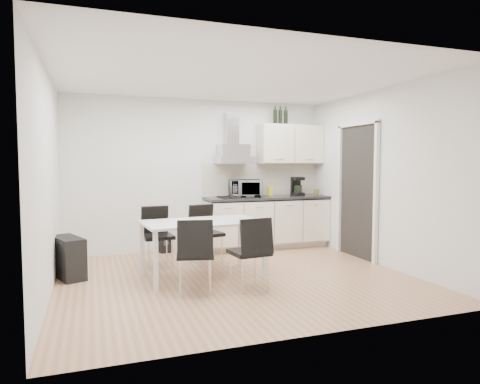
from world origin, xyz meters
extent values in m
plane|color=tan|center=(0.00, 0.00, 0.00)|extent=(4.50, 4.50, 0.00)
cube|color=silver|center=(0.00, 2.00, 1.30)|extent=(4.50, 0.10, 2.60)
cube|color=silver|center=(0.00, -2.00, 1.30)|extent=(4.50, 0.10, 2.60)
cube|color=silver|center=(-2.25, 0.00, 1.30)|extent=(0.10, 4.00, 2.60)
cube|color=silver|center=(2.25, 0.00, 1.30)|extent=(0.10, 4.00, 2.60)
plane|color=white|center=(0.00, 0.00, 2.60)|extent=(4.50, 4.50, 0.00)
cube|color=white|center=(2.21, 0.55, 1.05)|extent=(0.08, 1.04, 2.10)
cube|color=beige|center=(1.15, 1.74, 0.05)|extent=(2.16, 0.52, 0.10)
cube|color=beige|center=(1.15, 1.70, 0.48)|extent=(2.20, 0.60, 0.76)
cube|color=#252528|center=(1.15, 1.69, 0.90)|extent=(2.22, 0.64, 0.04)
cube|color=beige|center=(1.15, 1.99, 1.21)|extent=(2.20, 0.02, 0.58)
cube|color=beige|center=(1.65, 1.82, 1.85)|extent=(1.20, 0.35, 0.70)
cube|color=silver|center=(0.55, 1.78, 1.65)|extent=(0.60, 0.46, 0.30)
cube|color=silver|center=(0.55, 1.89, 2.10)|extent=(0.22, 0.20, 0.55)
imported|color=silver|center=(0.73, 1.68, 1.10)|extent=(0.58, 0.37, 0.37)
cube|color=yellow|center=(1.25, 1.80, 1.01)|extent=(0.08, 0.04, 0.18)
cylinder|color=brown|center=(2.08, 1.65, 0.98)|extent=(0.04, 0.04, 0.11)
cylinder|color=#4C6626|center=(2.14, 1.65, 0.98)|extent=(0.04, 0.04, 0.11)
cylinder|color=black|center=(1.35, 1.82, 2.36)|extent=(0.07, 0.07, 0.32)
cylinder|color=black|center=(1.45, 1.82, 2.36)|extent=(0.07, 0.07, 0.32)
cylinder|color=black|center=(1.56, 1.82, 2.36)|extent=(0.07, 0.07, 0.32)
cube|color=white|center=(-0.41, 0.20, 0.73)|extent=(1.62, 1.02, 0.03)
cube|color=white|center=(-1.09, -0.26, 0.36)|extent=(0.05, 0.05, 0.72)
cube|color=white|center=(0.35, -0.13, 0.36)|extent=(0.05, 0.05, 0.72)
cube|color=white|center=(-1.16, 0.52, 0.36)|extent=(0.05, 0.05, 0.72)
cube|color=white|center=(0.27, 0.65, 0.36)|extent=(0.05, 0.05, 0.72)
cube|color=black|center=(-2.09, 0.74, 0.27)|extent=(0.48, 0.70, 0.54)
cube|color=gold|center=(-1.95, 0.74, 0.47)|extent=(0.22, 0.55, 0.09)
cube|color=black|center=(-0.63, 1.90, 0.14)|extent=(0.20, 0.18, 0.29)
camera|label=1|loc=(-1.79, -5.25, 1.52)|focal=32.00mm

